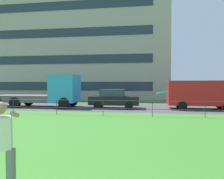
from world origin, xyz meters
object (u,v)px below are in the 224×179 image
object	(u,v)px
flatbed_truck_center	(48,93)
car_black_right	(114,99)
panel_van_far_right	(201,93)
frisbee	(162,92)
person_thrower	(0,147)
apartment_building_background	(81,53)

from	to	relation	value
flatbed_truck_center	car_black_right	distance (m)	5.68
panel_van_far_right	frisbee	bearing A→B (deg)	-107.95
frisbee	flatbed_truck_center	size ratio (longest dim) A/B	0.05
panel_van_far_right	car_black_right	bearing A→B (deg)	-177.64
car_black_right	flatbed_truck_center	bearing A→B (deg)	179.61
person_thrower	car_black_right	size ratio (longest dim) A/B	0.42
flatbed_truck_center	panel_van_far_right	bearing A→B (deg)	1.12
person_thrower	car_black_right	bearing A→B (deg)	89.68
person_thrower	frisbee	size ratio (longest dim) A/B	4.77
car_black_right	apartment_building_background	size ratio (longest dim) A/B	0.15
car_black_right	panel_van_far_right	xyz separation A→B (m)	(6.84, 0.28, 0.49)
frisbee	flatbed_truck_center	distance (m)	14.92
frisbee	car_black_right	world-z (taller)	frisbee
apartment_building_background	panel_van_far_right	bearing A→B (deg)	-48.29
frisbee	person_thrower	bearing A→B (deg)	-149.59
frisbee	apartment_building_background	distance (m)	31.23
person_thrower	panel_van_far_right	size ratio (longest dim) A/B	0.33
flatbed_truck_center	panel_van_far_right	world-z (taller)	flatbed_truck_center
person_thrower	frisbee	xyz separation A→B (m)	(2.86, 1.68, 0.89)
person_thrower	flatbed_truck_center	size ratio (longest dim) A/B	0.23
frisbee	panel_van_far_right	xyz separation A→B (m)	(4.06, 12.53, -0.52)
flatbed_truck_center	panel_van_far_right	size ratio (longest dim) A/B	1.45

